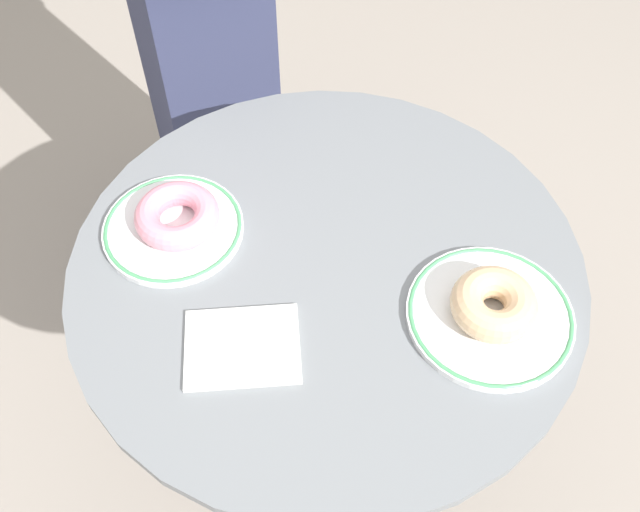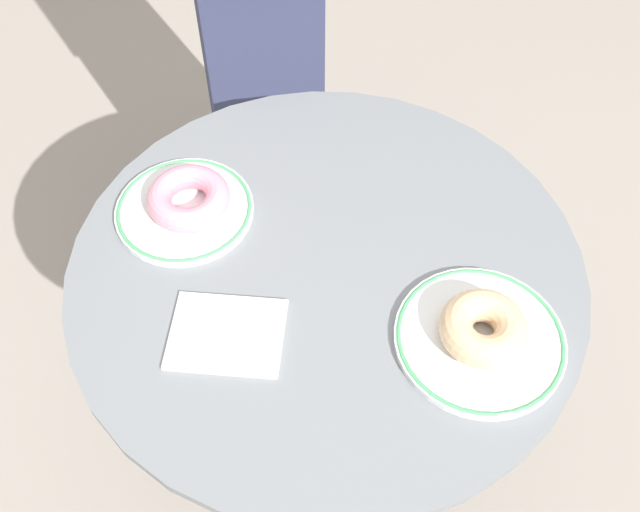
% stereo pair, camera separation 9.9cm
% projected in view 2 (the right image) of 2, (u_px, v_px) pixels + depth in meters
% --- Properties ---
extents(ground_plane, '(7.00, 7.00, 0.02)m').
position_uv_depth(ground_plane, '(324.00, 463.00, 1.61)').
color(ground_plane, '#9E9389').
extents(cafe_table, '(0.72, 0.72, 0.75)m').
position_uv_depth(cafe_table, '(325.00, 340.00, 1.17)').
color(cafe_table, slate).
rests_on(cafe_table, ground).
extents(plate_left, '(0.20, 0.20, 0.01)m').
position_uv_depth(plate_left, '(185.00, 210.00, 1.05)').
color(plate_left, white).
rests_on(plate_left, cafe_table).
extents(plate_right, '(0.22, 0.22, 0.01)m').
position_uv_depth(plate_right, '(480.00, 339.00, 0.92)').
color(plate_right, white).
rests_on(plate_right, cafe_table).
extents(donut_pink_frosted, '(0.15, 0.15, 0.04)m').
position_uv_depth(donut_pink_frosted, '(189.00, 198.00, 1.03)').
color(donut_pink_frosted, pink).
rests_on(donut_pink_frosted, plate_left).
extents(donut_glazed, '(0.16, 0.16, 0.04)m').
position_uv_depth(donut_glazed, '(483.00, 328.00, 0.90)').
color(donut_glazed, '#E0B789').
rests_on(donut_glazed, plate_right).
extents(paper_napkin, '(0.17, 0.15, 0.01)m').
position_uv_depth(paper_napkin, '(227.00, 334.00, 0.93)').
color(paper_napkin, white).
rests_on(paper_napkin, cafe_table).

